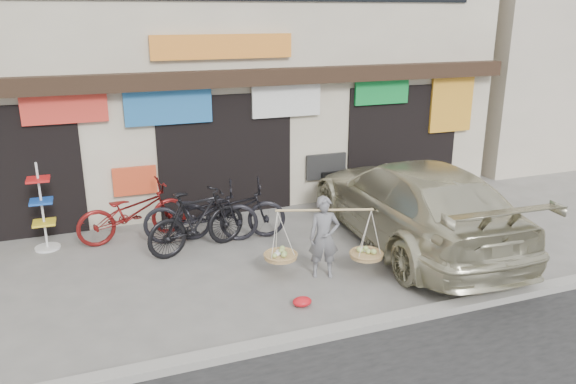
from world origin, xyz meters
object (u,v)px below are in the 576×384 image
object	(u,v)px
bike_3	(229,210)
suv	(412,202)
street_vendor	(324,241)
bike_0	(133,212)
bike_1	(197,221)
bike_2	(201,214)
display_rack	(43,215)

from	to	relation	value
bike_3	suv	xyz separation A→B (m)	(3.31, -1.44, 0.24)
street_vendor	suv	xyz separation A→B (m)	(2.23, 0.80, 0.17)
street_vendor	bike_3	world-z (taller)	street_vendor
bike_0	suv	bearing A→B (deg)	-120.49
bike_1	suv	xyz separation A→B (m)	(4.04, -1.03, 0.22)
suv	bike_2	bearing A→B (deg)	-17.55
street_vendor	bike_3	xyz separation A→B (m)	(-1.08, 2.24, -0.06)
bike_0	bike_2	size ratio (longest dim) A/B	0.98
bike_0	bike_2	xyz separation A→B (m)	(1.24, -0.61, 0.01)
street_vendor	display_rack	bearing A→B (deg)	165.44
bike_1	bike_3	size ratio (longest dim) A/B	0.90
bike_2	suv	world-z (taller)	suv
suv	street_vendor	bearing A→B (deg)	22.50
bike_1	display_rack	xyz separation A→B (m)	(-2.73, 1.11, 0.08)
bike_0	bike_3	xyz separation A→B (m)	(1.82, -0.61, 0.01)
street_vendor	bike_1	xyz separation A→B (m)	(-1.81, 1.83, -0.04)
bike_0	bike_1	world-z (taller)	bike_1
bike_3	suv	distance (m)	3.62
bike_1	bike_2	size ratio (longest dim) A/B	0.90
bike_0	street_vendor	bearing A→B (deg)	-143.21
bike_0	suv	distance (m)	5.53
display_rack	bike_3	bearing A→B (deg)	-11.40
bike_3	bike_2	bearing A→B (deg)	103.65
bike_2	display_rack	bearing A→B (deg)	90.05
suv	bike_0	bearing A→B (deg)	-18.96
bike_2	bike_3	xyz separation A→B (m)	(0.58, 0.00, 0.00)
bike_3	suv	size ratio (longest dim) A/B	0.39
bike_0	bike_3	bearing A→B (deg)	-117.14
street_vendor	suv	distance (m)	2.38
bike_3	suv	world-z (taller)	suv
bike_1	bike_3	bearing A→B (deg)	-77.11
bike_1	display_rack	distance (m)	2.95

